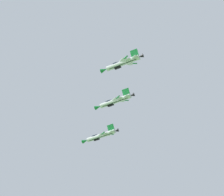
{
  "coord_description": "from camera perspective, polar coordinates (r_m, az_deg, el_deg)",
  "views": [
    {
      "loc": [
        -1.09,
        -7.7,
        1.78
      ],
      "look_at": [
        -25.92,
        113.49,
        133.78
      ],
      "focal_mm": 78.54,
      "sensor_mm": 36.0,
      "label": 1
    }
  ],
  "objects": [
    {
      "name": "fighter_jet_left_wing",
      "position": [
        179.31,
        0.31,
        -0.38
      ],
      "size": [
        15.77,
        8.71,
        6.05
      ],
      "rotation": [
        0.0,
        -0.63,
        1.32
      ],
      "color": "silver"
    },
    {
      "name": "fighter_jet_right_wing",
      "position": [
        167.11,
        1.19,
        4.06
      ],
      "size": [
        15.77,
        8.82,
        5.89
      ],
      "rotation": [
        0.0,
        -0.61,
        1.32
      ],
      "color": "silver"
    },
    {
      "name": "fighter_jet_lead",
      "position": [
        194.09,
        -1.36,
        -4.43
      ],
      "size": [
        15.77,
        8.67,
        6.11
      ],
      "rotation": [
        0.0,
        -0.63,
        1.32
      ],
      "color": "silver"
    }
  ]
}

